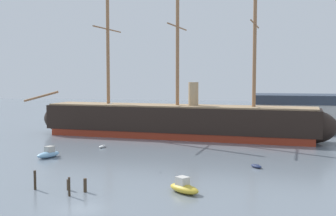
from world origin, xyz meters
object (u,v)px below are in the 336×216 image
object	(u,v)px
motorboat_foreground_right	(184,187)
mooring_piling_left_pair	(85,185)
mooring_piling_right_pair	(35,180)
motorboat_far_left	(73,131)
seagull_in_flight	(111,104)
mooring_piling_midwater	(69,187)
mooring_piling_nearest	(68,185)
motorboat_mid_left	(48,154)
dinghy_alongside_bow	(102,146)
dinghy_mid_right	(256,166)
tall_ship	(177,121)

from	to	relation	value
motorboat_foreground_right	mooring_piling_left_pair	distance (m)	11.84
mooring_piling_left_pair	mooring_piling_right_pair	xyz separation A→B (m)	(-6.43, -0.26, 0.36)
motorboat_far_left	seagull_in_flight	distance (m)	38.21
mooring_piling_midwater	mooring_piling_nearest	bearing A→B (deg)	117.31
motorboat_mid_left	seagull_in_flight	bearing A→B (deg)	-6.92
motorboat_foreground_right	mooring_piling_midwater	size ratio (longest dim) A/B	2.13
dinghy_alongside_bow	motorboat_mid_left	bearing A→B (deg)	-114.32
dinghy_mid_right	dinghy_alongside_bow	distance (m)	31.97
dinghy_alongside_bow	motorboat_foreground_right	bearing A→B (deg)	-53.60
mooring_piling_nearest	mooring_piling_midwater	size ratio (longest dim) A/B	0.60
motorboat_foreground_right	mooring_piling_nearest	xyz separation A→B (m)	(-14.01, -1.73, -0.00)
dinghy_alongside_bow	dinghy_mid_right	bearing A→B (deg)	-22.99
mooring_piling_nearest	motorboat_mid_left	bearing A→B (deg)	123.47
dinghy_alongside_bow	mooring_piling_right_pair	bearing A→B (deg)	-84.24
mooring_piling_left_pair	mooring_piling_midwater	bearing A→B (deg)	-116.76
motorboat_far_left	dinghy_alongside_bow	bearing A→B (deg)	-51.28
motorboat_foreground_right	mooring_piling_nearest	size ratio (longest dim) A/B	3.57
motorboat_far_left	mooring_piling_midwater	world-z (taller)	mooring_piling_midwater
tall_ship	mooring_piling_nearest	size ratio (longest dim) A/B	55.45
tall_ship	mooring_piling_left_pair	world-z (taller)	tall_ship
mooring_piling_right_pair	seagull_in_flight	size ratio (longest dim) A/B	1.81
motorboat_foreground_right	dinghy_mid_right	size ratio (longest dim) A/B	2.06
mooring_piling_nearest	motorboat_far_left	bearing A→B (deg)	113.97
dinghy_mid_right	seagull_in_flight	world-z (taller)	seagull_in_flight
seagull_in_flight	motorboat_mid_left	bearing A→B (deg)	173.08
motorboat_foreground_right	mooring_piling_midwater	distance (m)	13.40
mooring_piling_left_pair	seagull_in_flight	bearing A→B (deg)	99.88
dinghy_alongside_bow	mooring_piling_midwater	bearing A→B (deg)	-75.54
tall_ship	mooring_piling_right_pair	distance (m)	48.56
mooring_piling_left_pair	dinghy_mid_right	bearing A→B (deg)	42.88
mooring_piling_midwater	seagull_in_flight	bearing A→B (deg)	95.86
tall_ship	mooring_piling_left_pair	xyz separation A→B (m)	(-2.00, -47.49, -3.04)
mooring_piling_left_pair	mooring_piling_right_pair	bearing A→B (deg)	-177.68
dinghy_mid_right	motorboat_far_left	size ratio (longest dim) A/B	0.56
tall_ship	motorboat_foreground_right	size ratio (longest dim) A/B	15.55
motorboat_mid_left	mooring_piling_nearest	distance (m)	22.62
tall_ship	dinghy_mid_right	size ratio (longest dim) A/B	32.07
mooring_piling_left_pair	seagull_in_flight	size ratio (longest dim) A/B	1.27
motorboat_mid_left	mooring_piling_left_pair	bearing A→B (deg)	-52.43
dinghy_alongside_bow	mooring_piling_right_pair	world-z (taller)	mooring_piling_right_pair
mooring_piling_right_pair	seagull_in_flight	distance (m)	20.21
mooring_piling_right_pair	motorboat_mid_left	bearing A→B (deg)	113.27
mooring_piling_midwater	seagull_in_flight	world-z (taller)	seagull_in_flight
mooring_piling_midwater	motorboat_far_left	bearing A→B (deg)	114.14
dinghy_alongside_bow	mooring_piling_left_pair	world-z (taller)	mooring_piling_left_pair
motorboat_foreground_right	motorboat_mid_left	size ratio (longest dim) A/B	0.96
dinghy_alongside_bow	mooring_piling_right_pair	size ratio (longest dim) A/B	0.92
motorboat_foreground_right	dinghy_alongside_bow	bearing A→B (deg)	126.40
motorboat_foreground_right	dinghy_alongside_bow	world-z (taller)	motorboat_foreground_right
motorboat_foreground_right	mooring_piling_nearest	bearing A→B (deg)	-172.98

